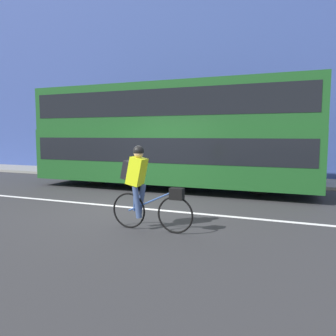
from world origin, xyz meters
TOP-DOWN VIEW (x-y plane):
  - ground_plane at (0.00, 0.00)m, footprint 80.00×80.00m
  - road_center_line at (0.00, 0.16)m, footprint 50.00×0.14m
  - sidewalk_curb at (0.00, 6.06)m, footprint 60.00×2.28m
  - building_facade at (0.00, 7.35)m, footprint 60.00×0.30m
  - bus at (-0.09, 3.31)m, footprint 9.52×2.43m
  - cyclist_on_bike at (1.16, -1.49)m, footprint 1.70×0.32m
  - trash_bin at (4.58, 5.94)m, footprint 0.46×0.46m

SIDE VIEW (x-z plane):
  - ground_plane at x=0.00m, z-range 0.00..0.00m
  - road_center_line at x=0.00m, z-range 0.00..0.01m
  - sidewalk_curb at x=0.00m, z-range 0.00..0.11m
  - trash_bin at x=4.58m, z-range 0.11..0.98m
  - cyclist_on_bike at x=1.16m, z-range 0.06..1.72m
  - bus at x=-0.09m, z-range 0.20..3.70m
  - building_facade at x=0.00m, z-range 0.00..9.67m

